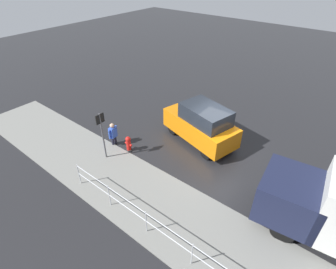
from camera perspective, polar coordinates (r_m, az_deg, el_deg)
name	(u,v)px	position (r m, az deg, el deg)	size (l,w,h in m)	color
ground_plane	(216,153)	(12.94, 10.31, -4.02)	(60.00, 60.00, 0.00)	black
kerb_strip	(160,207)	(10.36, -1.73, -15.47)	(24.00, 3.20, 0.04)	slate
moving_hatchback	(201,124)	(13.07, 7.28, 2.28)	(4.20, 2.63, 2.06)	orange
fire_hydrant	(129,144)	(12.81, -8.59, -2.01)	(0.42, 0.31, 0.80)	red
pedestrian	(113,133)	(13.21, -11.88, 0.34)	(0.27, 0.57, 1.22)	blue
metal_railing	(146,218)	(9.18, -4.82, -17.73)	(7.47, 0.04, 1.05)	#B7BABF
sign_post	(102,130)	(11.90, -14.22, 0.98)	(0.07, 0.44, 2.40)	#4C4C51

